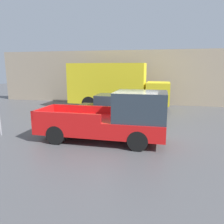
# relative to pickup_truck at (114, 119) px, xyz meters

# --- Properties ---
(ground_plane) EXTENTS (60.00, 60.00, 0.00)m
(ground_plane) POSITION_rel_pickup_truck_xyz_m (0.55, 0.90, -1.04)
(ground_plane) COLOR #4C4C4F
(building_wall) EXTENTS (28.00, 0.15, 4.70)m
(building_wall) POSITION_rel_pickup_truck_xyz_m (0.55, 10.46, 1.32)
(building_wall) COLOR gray
(building_wall) RESTS_ON ground
(pickup_truck) EXTENTS (5.60, 1.98, 2.24)m
(pickup_truck) POSITION_rel_pickup_truck_xyz_m (0.00, 0.00, 0.00)
(pickup_truck) COLOR red
(pickup_truck) RESTS_ON ground
(car) EXTENTS (4.73, 1.86, 1.65)m
(car) POSITION_rel_pickup_truck_xyz_m (-0.56, 3.40, -0.19)
(car) COLOR black
(car) RESTS_ON ground
(delivery_truck) EXTENTS (7.60, 2.46, 3.53)m
(delivery_truck) POSITION_rel_pickup_truck_xyz_m (-1.66, 7.61, 0.86)
(delivery_truck) COLOR gold
(delivery_truck) RESTS_ON ground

